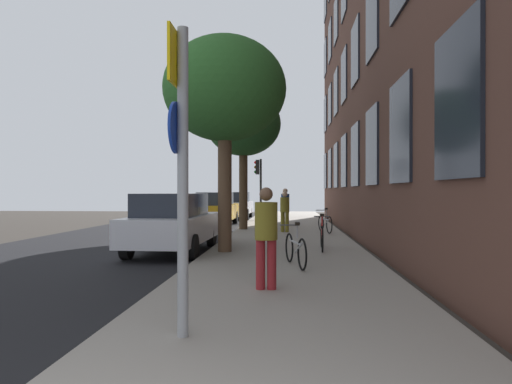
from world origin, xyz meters
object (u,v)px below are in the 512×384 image
sign_post (181,155)px  bicycle_1 (322,236)px  pedestrian_1 (285,209)px  car_2 (236,205)px  pedestrian_0 (266,231)px  pedestrian_2 (285,204)px  tree_near (225,91)px  tree_far (243,125)px  bicycle_0 (296,249)px  bicycle_2 (325,223)px  car_0 (173,222)px  car_1 (216,209)px  traffic_light (259,178)px

sign_post → bicycle_1: size_ratio=1.91×
pedestrian_1 → car_2: pedestrian_1 is taller
pedestrian_0 → pedestrian_2: pedestrian_2 is taller
pedestrian_1 → tree_near: bearing=-104.9°
pedestrian_0 → tree_near: bearing=106.1°
tree_far → bicycle_0: size_ratio=3.36×
bicycle_1 → bicycle_2: 5.15m
tree_near → tree_far: size_ratio=0.99×
bicycle_2 → car_0: bearing=-131.4°
bicycle_1 → tree_near: bearing=-169.2°
pedestrian_0 → car_1: size_ratio=0.38×
car_2 → bicycle_0: bearing=-79.5°
bicycle_0 → car_2: 18.51m
tree_far → car_1: bearing=117.4°
car_0 → car_1: size_ratio=1.02×
pedestrian_1 → car_2: (-3.08, 10.25, -0.17)m
tree_far → car_1: size_ratio=1.33×
traffic_light → pedestrian_1: bearing=-78.8°
car_1 → car_2: bearing=87.2°
traffic_light → tree_far: bearing=-92.1°
bicycle_0 → car_1: 12.88m
car_0 → pedestrian_0: bearing=-60.6°
car_1 → bicycle_0: bearing=-73.5°
pedestrian_0 → car_1: pedestrian_0 is taller
tree_near → car_1: tree_near is taller
sign_post → bicycle_2: (2.56, 12.52, -1.60)m
sign_post → traffic_light: (-0.46, 20.20, 0.33)m
sign_post → car_0: 7.73m
sign_post → pedestrian_1: 12.72m
pedestrian_1 → car_1: bearing=127.5°
traffic_light → bicycle_2: traffic_light is taller
pedestrian_1 → bicycle_2: bearing=-4.2°
traffic_light → tree_far: (-0.23, -6.37, 2.01)m
tree_near → car_1: 10.86m
bicycle_0 → car_0: car_0 is taller
pedestrian_1 → car_0: pedestrian_1 is taller
bicycle_1 → pedestrian_0: pedestrian_0 is taller
pedestrian_2 → sign_post: bearing=-93.7°
tree_near → tree_far: 6.93m
bicycle_0 → pedestrian_0: size_ratio=1.03×
sign_post → bicycle_1: bearing=74.4°
sign_post → bicycle_2: bearing=78.5°
bicycle_2 → car_0: (-4.54, -5.15, 0.36)m
pedestrian_2 → traffic_light: bearing=109.4°
traffic_light → car_1: size_ratio=0.78×
sign_post → tree_far: (-0.69, 13.83, 2.34)m
tree_far → pedestrian_1: size_ratio=3.63×
tree_near → car_1: size_ratio=1.31×
tree_near → pedestrian_0: tree_near is taller
bicycle_1 → pedestrian_0: (-1.25, -4.98, 0.55)m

